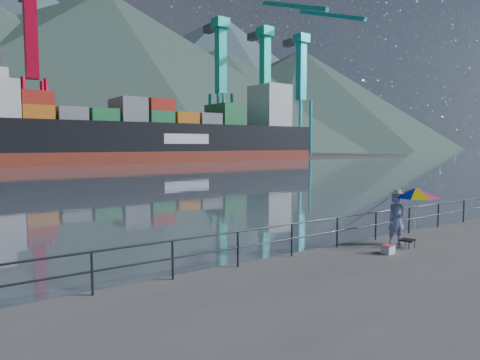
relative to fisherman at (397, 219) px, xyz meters
name	(u,v)px	position (x,y,z in m)	size (l,w,h in m)	color
far_dock	(53,160)	(7.08, 92.20, -0.88)	(200.00, 40.00, 0.40)	#514F4C
guardrail	(315,235)	(-2.92, 0.90, -0.36)	(22.00, 0.06, 1.03)	#2D3033
mountains	(65,76)	(35.89, 206.95, 34.67)	(600.00, 332.80, 80.00)	#385147
port_cranes	(158,89)	(28.08, 83.20, 15.12)	(116.00, 28.00, 38.40)	#B3223F
container_stacks	(146,146)	(29.14, 93.02, 2.20)	(58.00, 8.40, 7.80)	red
fisherman	(397,219)	(0.00, 0.00, 0.00)	(0.64, 0.42, 1.76)	navy
beach_umbrella	(416,193)	(0.62, -0.29, 0.90)	(2.08, 2.08, 1.95)	white
folding_stool	(407,243)	(-0.02, -0.45, -0.73)	(0.51, 0.51, 0.28)	black
cooler_bag	(388,250)	(-1.21, -0.58, -0.76)	(0.42, 0.28, 0.24)	white
fishing_rod	(366,237)	(0.14, 1.38, -0.88)	(0.02, 0.02, 2.26)	black
container_ship	(182,133)	(29.24, 73.75, 4.90)	(67.12, 11.19, 18.10)	maroon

